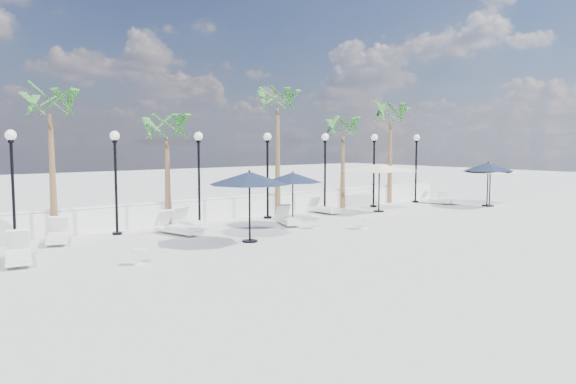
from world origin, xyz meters
TOP-DOWN VIEW (x-y plane):
  - ground at (0.00, 0.00)m, footprint 100.00×100.00m
  - balustrade at (0.00, 7.50)m, footprint 26.00×0.30m
  - lamppost_0 at (-10.50, 6.50)m, footprint 0.36×0.36m
  - lamppost_1 at (-7.00, 6.50)m, footprint 0.36×0.36m
  - lamppost_2 at (-3.50, 6.50)m, footprint 0.36×0.36m
  - lamppost_3 at (0.00, 6.50)m, footprint 0.36×0.36m
  - lamppost_4 at (3.50, 6.50)m, footprint 0.36×0.36m
  - lamppost_5 at (7.00, 6.50)m, footprint 0.36×0.36m
  - lamppost_6 at (10.50, 6.50)m, footprint 0.36×0.36m
  - palm_0 at (-9.00, 7.30)m, footprint 2.60×2.60m
  - palm_1 at (-4.50, 7.30)m, footprint 2.60×2.60m
  - palm_2 at (1.20, 7.30)m, footprint 2.60×2.60m
  - palm_3 at (5.50, 7.30)m, footprint 2.60×2.60m
  - palm_4 at (9.20, 7.30)m, footprint 2.60×2.60m
  - lounger_0 at (-11.11, 3.53)m, footprint 1.11×2.17m
  - lounger_1 at (-9.24, 6.14)m, footprint 1.28×2.08m
  - lounger_2 at (-5.24, 5.09)m, footprint 1.08×2.17m
  - lounger_3 at (-4.13, 6.22)m, footprint 0.64×1.92m
  - lounger_4 at (-0.56, 4.38)m, footprint 1.26×1.96m
  - lounger_5 at (3.15, 6.22)m, footprint 0.67×1.89m
  - lounger_6 at (10.79, 5.34)m, footprint 0.90×1.80m
  - lounger_7 at (11.37, 4.87)m, footprint 1.12×1.69m
  - side_table_0 at (-8.51, 1.18)m, footprint 0.45×0.45m
  - side_table_1 at (1.13, 1.71)m, footprint 0.52×0.52m
  - side_table_2 at (-0.22, 2.97)m, footprint 0.50×0.50m
  - parasol_navy_left at (-4.05, 2.16)m, footprint 2.81×2.81m
  - parasol_navy_mid at (-0.28, 4.40)m, footprint 2.48×2.48m
  - parasol_navy_right at (12.00, 2.92)m, footprint 2.66×2.66m
  - parasol_cream_sq_a at (5.67, 4.94)m, footprint 5.17×5.17m
  - parasol_cream_sq_b at (12.00, 2.79)m, footprint 4.58×4.58m

SIDE VIEW (x-z plane):
  - ground at x=0.00m, z-range 0.00..0.00m
  - lounger_7 at x=11.37m, z-range -0.10..0.51m
  - lounger_6 at x=10.79m, z-range -0.11..0.54m
  - lounger_5 at x=3.15m, z-range -0.12..0.59m
  - lounger_4 at x=-0.56m, z-range -0.12..0.59m
  - lounger_3 at x=-4.13m, z-range -0.12..0.60m
  - lounger_1 at x=-9.24m, z-range -0.12..0.62m
  - lounger_0 at x=-11.11m, z-range -0.13..0.65m
  - side_table_0 at x=-8.51m, z-range 0.04..0.48m
  - lounger_2 at x=-5.24m, z-range -0.13..0.65m
  - side_table_2 at x=-0.22m, z-range 0.05..0.53m
  - side_table_1 at x=1.13m, z-range 0.05..0.55m
  - balustrade at x=0.00m, z-range -0.04..0.97m
  - parasol_navy_mid at x=-0.28m, z-range 0.84..3.06m
  - parasol_navy_right at x=12.00m, z-range 0.90..3.29m
  - parasol_cream_sq_b at x=12.00m, z-range 0.97..3.27m
  - parasol_navy_left at x=-4.05m, z-range 0.95..3.43m
  - parasol_cream_sq_a at x=5.67m, z-range 1.08..3.62m
  - lamppost_0 at x=-10.50m, z-range 0.57..4.41m
  - lamppost_1 at x=-7.00m, z-range 0.57..4.41m
  - lamppost_2 at x=-3.50m, z-range 0.57..4.41m
  - lamppost_3 at x=0.00m, z-range 0.57..4.41m
  - lamppost_4 at x=3.50m, z-range 0.57..4.41m
  - lamppost_5 at x=7.00m, z-range 0.57..4.41m
  - lamppost_6 at x=10.50m, z-range 0.57..4.41m
  - palm_1 at x=-4.50m, z-range 1.40..6.10m
  - palm_3 at x=5.50m, z-range 1.50..6.40m
  - palm_0 at x=-9.00m, z-range 1.78..7.28m
  - palm_4 at x=9.20m, z-range 1.88..7.58m
  - palm_2 at x=1.20m, z-range 2.07..8.17m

